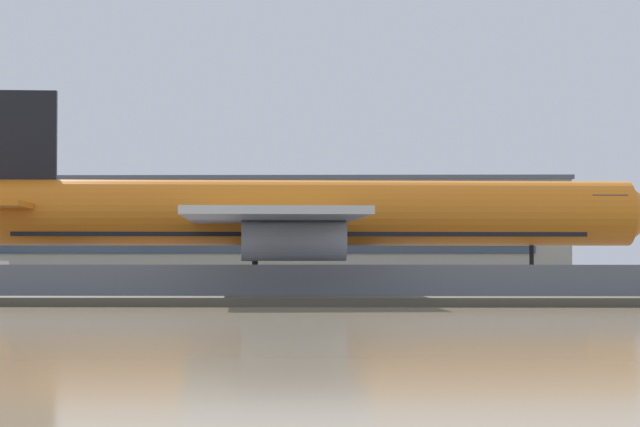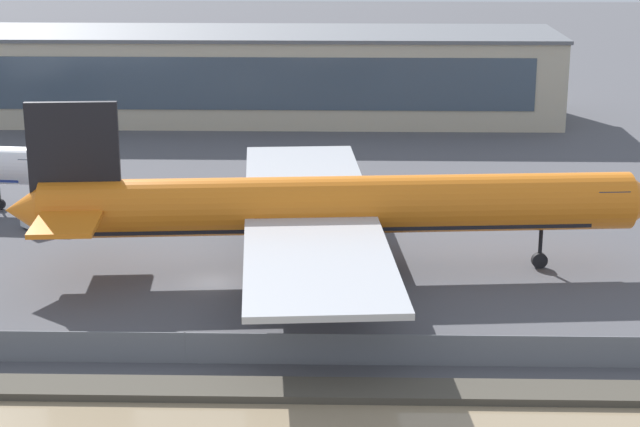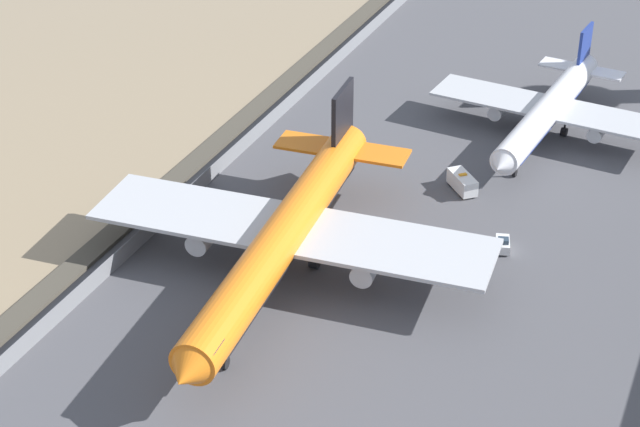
# 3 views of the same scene
# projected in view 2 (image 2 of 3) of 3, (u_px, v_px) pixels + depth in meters

# --- Properties ---
(ground_plane) EXTENTS (500.00, 500.00, 0.00)m
(ground_plane) POSITION_uv_depth(u_px,v_px,m) (214.00, 282.00, 87.99)
(ground_plane) COLOR #4C4C51
(shoreline_seawall) EXTENTS (320.00, 3.00, 0.50)m
(shoreline_seawall) POSITION_uv_depth(u_px,v_px,m) (176.00, 389.00, 68.26)
(shoreline_seawall) COLOR #474238
(shoreline_seawall) RESTS_ON ground
(perimeter_fence) EXTENTS (280.00, 0.10, 2.23)m
(perimeter_fence) POSITION_uv_depth(u_px,v_px,m) (185.00, 348.00, 72.33)
(perimeter_fence) COLOR slate
(perimeter_fence) RESTS_ON ground
(cargo_jet_orange) EXTENTS (55.01, 47.82, 14.89)m
(cargo_jet_orange) POSITION_uv_depth(u_px,v_px,m) (329.00, 207.00, 88.78)
(cargo_jet_orange) COLOR orange
(cargo_jet_orange) RESTS_ON ground
(baggage_tug) EXTENTS (3.52, 2.45, 1.80)m
(baggage_tug) POSITION_uv_depth(u_px,v_px,m) (187.00, 194.00, 111.11)
(baggage_tug) COLOR white
(baggage_tug) RESTS_ON ground
(ops_van) EXTENTS (5.23, 5.09, 2.48)m
(ops_van) POSITION_uv_depth(u_px,v_px,m) (48.00, 213.00, 102.79)
(ops_van) COLOR white
(ops_van) RESTS_ON ground
(terminal_building) EXTENTS (109.24, 20.34, 12.32)m
(terminal_building) POSITION_uv_depth(u_px,v_px,m) (174.00, 74.00, 152.99)
(terminal_building) COLOR #BCB299
(terminal_building) RESTS_ON ground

